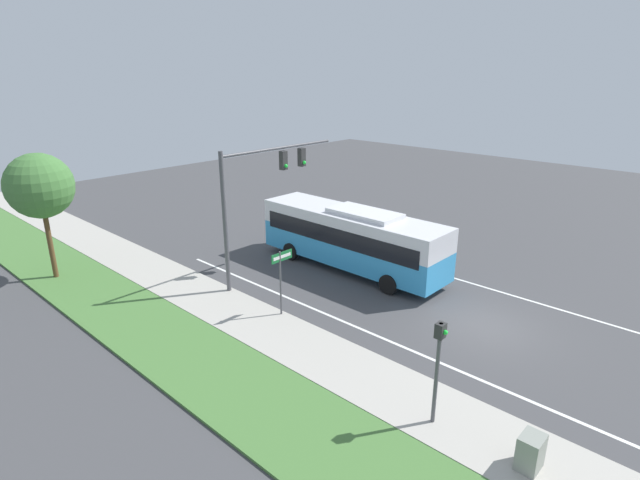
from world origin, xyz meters
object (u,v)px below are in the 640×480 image
signal_gantry (260,186)px  street_sign (281,273)px  bus (352,236)px  pedestrian_signal (438,358)px  utility_cabinet (530,452)px

signal_gantry → street_sign: 4.91m
bus → pedestrian_signal: (-7.76, -9.43, 0.44)m
pedestrian_signal → bus: bearing=50.6°
bus → pedestrian_signal: size_ratio=3.12×
pedestrian_signal → street_sign: pedestrian_signal is taller
utility_cabinet → pedestrian_signal: bearing=92.2°
street_sign → utility_cabinet: (-1.57, -10.96, -1.37)m
signal_gantry → utility_cabinet: signal_gantry is taller
signal_gantry → pedestrian_signal: size_ratio=2.08×
signal_gantry → utility_cabinet: 15.49m
street_sign → utility_cabinet: size_ratio=3.00×
street_sign → bus: bearing=11.3°
bus → utility_cabinet: (-7.65, -12.18, -1.21)m
bus → signal_gantry: bearing=150.5°
pedestrian_signal → street_sign: (1.67, 8.21, -0.28)m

